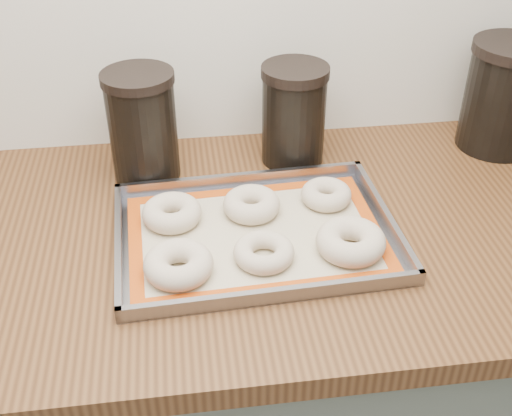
{
  "coord_description": "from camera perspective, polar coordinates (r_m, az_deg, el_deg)",
  "views": [
    {
      "loc": [
        -0.28,
        0.8,
        1.56
      ],
      "look_at": [
        -0.17,
        1.64,
        0.96
      ],
      "focal_mm": 45.0,
      "sensor_mm": 36.0,
      "label": 1
    }
  ],
  "objects": [
    {
      "name": "bagel_back_left",
      "position": [
        1.1,
        -7.48,
        -0.42
      ],
      "size": [
        0.11,
        0.11,
        0.04
      ],
      "primitive_type": "torus",
      "rotation": [
        0.0,
        0.0,
        0.11
      ],
      "color": "beige",
      "rests_on": "baking_mat"
    },
    {
      "name": "baking_tray",
      "position": [
        1.07,
        0.0,
        -2.32
      ],
      "size": [
        0.47,
        0.35,
        0.03
      ],
      "rotation": [
        0.0,
        0.0,
        0.04
      ],
      "color": "gray",
      "rests_on": "countertop"
    },
    {
      "name": "bagel_front_left",
      "position": [
        0.99,
        -6.91,
        -5.0
      ],
      "size": [
        0.14,
        0.14,
        0.04
      ],
      "primitive_type": "torus",
      "rotation": [
        0.0,
        0.0,
        0.39
      ],
      "color": "beige",
      "rests_on": "baking_mat"
    },
    {
      "name": "bagel_front_mid",
      "position": [
        1.01,
        0.71,
        -3.95
      ],
      "size": [
        0.11,
        0.11,
        0.03
      ],
      "primitive_type": "torus",
      "rotation": [
        0.0,
        0.0,
        0.16
      ],
      "color": "beige",
      "rests_on": "baking_mat"
    },
    {
      "name": "cabinet",
      "position": [
        1.45,
        6.75,
        -16.04
      ],
      "size": [
        3.0,
        0.65,
        0.86
      ],
      "primitive_type": "cube",
      "color": "#60695D",
      "rests_on": "floor"
    },
    {
      "name": "bagel_back_mid",
      "position": [
        1.11,
        -0.4,
        0.33
      ],
      "size": [
        0.13,
        0.13,
        0.04
      ],
      "primitive_type": "torus",
      "rotation": [
        0.0,
        0.0,
        0.35
      ],
      "color": "beige",
      "rests_on": "baking_mat"
    },
    {
      "name": "canister_right",
      "position": [
        1.37,
        21.24,
        9.27
      ],
      "size": [
        0.16,
        0.16,
        0.22
      ],
      "color": "black",
      "rests_on": "countertop"
    },
    {
      "name": "canister_left",
      "position": [
        1.2,
        -10.05,
        7.2
      ],
      "size": [
        0.13,
        0.13,
        0.21
      ],
      "color": "black",
      "rests_on": "countertop"
    },
    {
      "name": "bagel_back_right",
      "position": [
        1.15,
        6.26,
        1.21
      ],
      "size": [
        0.09,
        0.09,
        0.03
      ],
      "primitive_type": "torus",
      "rotation": [
        0.0,
        0.0,
        0.01
      ],
      "color": "beige",
      "rests_on": "baking_mat"
    },
    {
      "name": "countertop",
      "position": [
        1.14,
        8.28,
        -1.71
      ],
      "size": [
        3.06,
        0.68,
        0.04
      ],
      "primitive_type": "cube",
      "color": "brown",
      "rests_on": "cabinet"
    },
    {
      "name": "canister_mid",
      "position": [
        1.24,
        3.38,
        8.3
      ],
      "size": [
        0.13,
        0.13,
        0.2
      ],
      "color": "black",
      "rests_on": "countertop"
    },
    {
      "name": "bagel_front_right",
      "position": [
        1.04,
        8.43,
        -2.96
      ],
      "size": [
        0.14,
        0.14,
        0.04
      ],
      "primitive_type": "torus",
      "rotation": [
        0.0,
        0.0,
        0.36
      ],
      "color": "beige",
      "rests_on": "baking_mat"
    },
    {
      "name": "baking_mat",
      "position": [
        1.07,
        -0.0,
        -2.41
      ],
      "size": [
        0.43,
        0.31,
        0.0
      ],
      "rotation": [
        0.0,
        0.0,
        0.04
      ],
      "color": "#C6B793",
      "rests_on": "baking_tray"
    }
  ]
}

